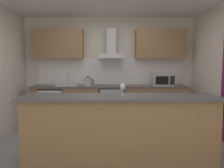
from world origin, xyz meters
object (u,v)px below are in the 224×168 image
object	(u,v)px
sink	(67,85)
wine_glass	(123,87)
range_hood	(111,49)
microwave	(163,80)
refrigerator	(53,105)
kettle	(88,82)
chopping_board	(139,85)
oven	(111,104)

from	to	relation	value
sink	wine_glass	bearing A→B (deg)	-60.87
sink	range_hood	distance (m)	1.38
microwave	wine_glass	distance (m)	2.39
refrigerator	kettle	distance (m)	1.04
kettle	wine_glass	size ratio (longest dim) A/B	1.62
sink	chopping_board	world-z (taller)	sink
kettle	range_hood	size ratio (longest dim) A/B	0.40
kettle	oven	bearing A→B (deg)	3.42
oven	sink	distance (m)	1.17
oven	wine_glass	size ratio (longest dim) A/B	4.50
sink	wine_glass	distance (m)	2.47
wine_glass	chopping_board	xyz separation A→B (m)	(0.53, 2.12, -0.20)
refrigerator	sink	world-z (taller)	sink
sink	microwave	bearing A→B (deg)	-0.96
refrigerator	range_hood	xyz separation A→B (m)	(1.42, 0.13, 1.36)
microwave	sink	xyz separation A→B (m)	(-2.31, 0.04, -0.12)
refrigerator	chopping_board	distance (m)	2.14
range_hood	chopping_board	world-z (taller)	range_hood
sink	chopping_board	size ratio (longest dim) A/B	1.47
microwave	kettle	world-z (taller)	microwave
microwave	chopping_board	bearing A→B (deg)	179.59
oven	sink	bearing A→B (deg)	179.41
oven	range_hood	world-z (taller)	range_hood
oven	sink	world-z (taller)	sink
oven	sink	xyz separation A→B (m)	(-1.07, 0.01, 0.47)
oven	range_hood	bearing A→B (deg)	90.00
oven	chopping_board	bearing A→B (deg)	-2.05
microwave	range_hood	xyz separation A→B (m)	(-1.24, 0.16, 0.74)
chopping_board	refrigerator	bearing A→B (deg)	179.42
kettle	refrigerator	bearing A→B (deg)	177.94
kettle	sink	bearing A→B (deg)	174.94
refrigerator	wine_glass	size ratio (longest dim) A/B	4.78
oven	microwave	size ratio (longest dim) A/B	1.60
range_hood	wine_glass	bearing A→B (deg)	-86.72
range_hood	sink	bearing A→B (deg)	-173.67
sink	kettle	bearing A→B (deg)	-5.06
kettle	range_hood	bearing A→B (deg)	16.15
sink	kettle	world-z (taller)	sink
kettle	range_hood	xyz separation A→B (m)	(0.56, 0.16, 0.78)
oven	microwave	bearing A→B (deg)	-1.28
wine_glass	refrigerator	bearing A→B (deg)	126.04
sink	wine_glass	xyz separation A→B (m)	(1.20, -2.15, 0.18)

